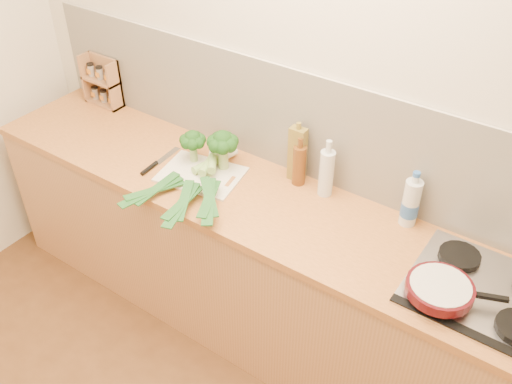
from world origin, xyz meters
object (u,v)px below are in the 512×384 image
gas_hob (486,292)px  chopping_board (201,174)px  chefs_knife (154,165)px  skillet (441,289)px  spice_rack (104,84)px

gas_hob → chopping_board: (-1.40, -0.01, -0.01)m
chefs_knife → skillet: skillet is taller
gas_hob → skillet: (-0.14, -0.13, 0.05)m
chefs_knife → skillet: (1.50, -0.04, 0.05)m
gas_hob → spice_rack: spice_rack is taller
chefs_knife → spice_rack: spice_rack is taller
chopping_board → chefs_knife: size_ratio=1.33×
chopping_board → skillet: bearing=-15.8°
skillet → spice_rack: bearing=148.5°
gas_hob → skillet: 0.20m
skillet → chefs_knife: bearing=156.6°
chefs_knife → chopping_board: bearing=12.8°
chopping_board → spice_rack: (-0.94, 0.26, 0.12)m
skillet → spice_rack: (-2.19, 0.38, 0.07)m
chopping_board → skillet: size_ratio=1.09×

